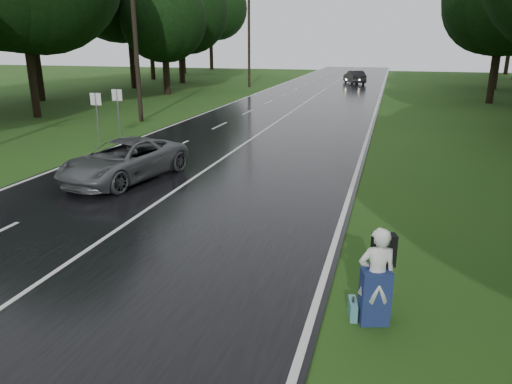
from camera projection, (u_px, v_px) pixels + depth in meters
ground at (25, 294)px, 9.77m from camera, size 160.00×160.00×0.00m
road at (268, 128)px, 28.11m from camera, size 12.00×140.00×0.04m
lane_center at (268, 128)px, 28.10m from camera, size 0.12×140.00×0.01m
grey_car at (124, 160)px, 17.51m from camera, size 3.43×5.62×1.45m
far_car at (354, 77)px, 56.90m from camera, size 3.10×4.85×1.51m
hitchhiker at (377, 279)px, 8.56m from camera, size 0.78×0.75×1.87m
suitcase at (353, 309)px, 8.93m from camera, size 0.23×0.49×0.34m
utility_pole_mid at (141, 121)px, 30.71m from camera, size 1.80×0.28×10.83m
utility_pole_far at (249, 87)px, 53.09m from camera, size 1.80×0.28×10.94m
road_sign_a at (100, 143)px, 24.27m from camera, size 0.60×0.10×2.49m
road_sign_b at (120, 136)px, 26.06m from camera, size 0.59×0.10×2.48m
tree_left_d at (38, 117)px, 32.34m from camera, size 10.30×10.30×16.10m
tree_left_e at (168, 94)px, 45.97m from camera, size 7.49×7.49×11.70m
tree_left_f at (183, 83)px, 58.36m from camera, size 8.77×8.77×13.71m
tree_right_e at (489, 103)px, 39.46m from camera, size 9.34×9.34×14.60m
tree_right_f at (493, 89)px, 50.95m from camera, size 9.15×9.15×14.30m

